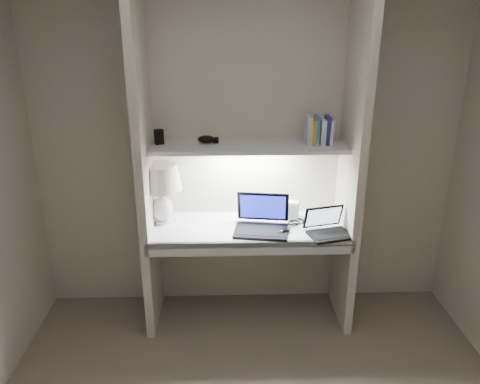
{
  "coord_description": "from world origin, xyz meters",
  "views": [
    {
      "loc": [
        -0.17,
        -1.92,
        2.21
      ],
      "look_at": [
        -0.07,
        1.05,
        1.11
      ],
      "focal_mm": 35.0,
      "sensor_mm": 36.0,
      "label": 1
    }
  ],
  "objects_px": {
    "laptop_main": "(262,222)",
    "laptop_netbook": "(328,228)",
    "table_lamp": "(161,184)",
    "book_row": "(319,131)",
    "speaker": "(292,210)"
  },
  "relations": [
    {
      "from": "speaker",
      "to": "book_row",
      "type": "bearing_deg",
      "value": 15.58
    },
    {
      "from": "table_lamp",
      "to": "book_row",
      "type": "height_order",
      "value": "book_row"
    },
    {
      "from": "speaker",
      "to": "book_row",
      "type": "distance_m",
      "value": 0.64
    },
    {
      "from": "laptop_main",
      "to": "speaker",
      "type": "xyz_separation_m",
      "value": [
        0.24,
        0.17,
        0.02
      ]
    },
    {
      "from": "table_lamp",
      "to": "speaker",
      "type": "xyz_separation_m",
      "value": [
        0.97,
        0.03,
        -0.24
      ]
    },
    {
      "from": "speaker",
      "to": "book_row",
      "type": "relative_size",
      "value": 0.73
    },
    {
      "from": "table_lamp",
      "to": "laptop_netbook",
      "type": "relative_size",
      "value": 1.33
    },
    {
      "from": "book_row",
      "to": "table_lamp",
      "type": "bearing_deg",
      "value": -178.67
    },
    {
      "from": "laptop_netbook",
      "to": "table_lamp",
      "type": "bearing_deg",
      "value": 154.86
    },
    {
      "from": "table_lamp",
      "to": "book_row",
      "type": "xyz_separation_m",
      "value": [
        1.14,
        0.03,
        0.38
      ]
    },
    {
      "from": "laptop_main",
      "to": "laptop_netbook",
      "type": "bearing_deg",
      "value": -2.69
    },
    {
      "from": "laptop_main",
      "to": "laptop_netbook",
      "type": "relative_size",
      "value": 1.23
    },
    {
      "from": "speaker",
      "to": "book_row",
      "type": "height_order",
      "value": "book_row"
    },
    {
      "from": "table_lamp",
      "to": "speaker",
      "type": "height_order",
      "value": "table_lamp"
    },
    {
      "from": "laptop_netbook",
      "to": "book_row",
      "type": "relative_size",
      "value": 1.71
    }
  ]
}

